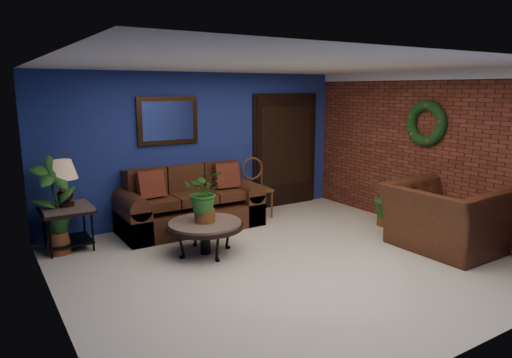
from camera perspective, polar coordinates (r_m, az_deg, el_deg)
floor at (r=6.07m, az=3.78°, el=-10.34°), size 5.50×5.50×0.00m
wall_back at (r=7.87m, az=-6.86°, el=4.01°), size 5.50×0.04×2.50m
wall_left at (r=4.70m, az=-24.32°, el=-1.84°), size 0.04×5.00×2.50m
wall_right_brick at (r=7.66m, az=20.83°, el=3.16°), size 0.04×5.00×2.50m
ceiling at (r=5.65m, az=4.11°, el=13.94°), size 5.50×5.00×0.02m
crown_molding at (r=7.58m, az=21.33°, el=12.01°), size 0.03×5.00×0.14m
wall_mirror at (r=7.55m, az=-10.96°, el=7.17°), size 1.02×0.06×0.77m
closet_door at (r=8.75m, az=3.67°, el=3.48°), size 1.44×0.06×2.18m
wreath at (r=7.60m, az=20.49°, el=6.54°), size 0.16×0.72×0.72m
sofa at (r=7.49m, az=-8.39°, el=-3.56°), size 2.25×0.97×1.01m
coffee_table at (r=6.28m, az=-6.39°, el=-5.85°), size 1.05×1.05×0.45m
end_table at (r=6.91m, az=-22.55°, el=-4.30°), size 0.69×0.69×0.63m
table_lamp at (r=6.80m, az=-22.90°, el=0.19°), size 0.38×0.38×0.63m
side_chair at (r=8.06m, az=-0.08°, el=-0.53°), size 0.48×0.48×1.04m
armchair at (r=6.90m, az=22.41°, el=-4.50°), size 1.26×1.44×0.92m
coffee_plant at (r=6.16m, az=-6.49°, el=-1.79°), size 0.66×0.61×0.73m
floor_plant at (r=7.79m, az=15.96°, el=-2.47°), size 0.40×0.33×0.85m
tall_plant at (r=6.74m, az=-23.82°, el=-2.67°), size 0.63×0.46×1.35m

